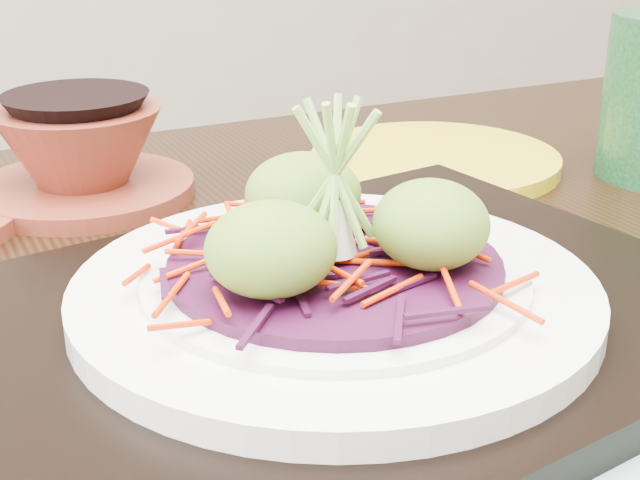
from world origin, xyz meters
name	(u,v)px	position (x,y,z in m)	size (l,w,h in m)	color
dining_table	(294,464)	(0.09, 0.10, 0.67)	(1.30, 0.92, 0.78)	black
placemat	(334,341)	(0.10, 0.06, 0.78)	(0.48, 0.38, 0.00)	gray
serving_tray	(334,322)	(0.10, 0.06, 0.79)	(0.42, 0.31, 0.02)	black
white_plate	(335,290)	(0.10, 0.06, 0.81)	(0.27, 0.27, 0.02)	silver
cabbage_bed	(335,265)	(0.10, 0.06, 0.82)	(0.17, 0.17, 0.01)	#390B28
carrot_julienne	(335,250)	(0.10, 0.06, 0.83)	(0.21, 0.21, 0.01)	red
guacamole_scoops	(336,222)	(0.10, 0.06, 0.85)	(0.15, 0.13, 0.05)	olive
scallion_garnish	(335,182)	(0.10, 0.06, 0.87)	(0.06, 0.06, 0.09)	#88C54E
terracotta_bowl_set	(82,158)	(0.01, 0.35, 0.81)	(0.17, 0.17, 0.07)	maroon
yellow_plate	(435,160)	(0.30, 0.31, 0.78)	(0.21, 0.21, 0.01)	gold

